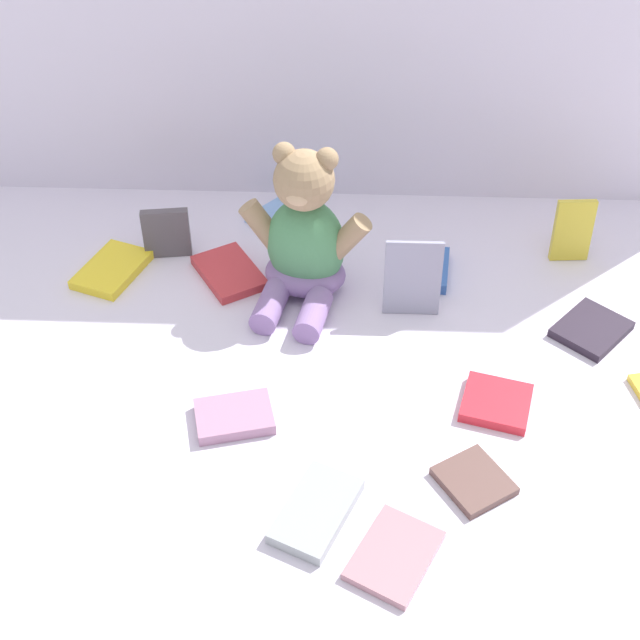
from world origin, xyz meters
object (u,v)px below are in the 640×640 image
object	(u,v)px
book_case_0	(413,278)
book_case_3	(592,331)
book_case_11	(496,403)
book_case_7	(316,511)
book_case_12	(234,416)
teddy_bear	(304,241)
book_case_13	(394,555)
book_case_10	(112,269)
book_case_1	(474,481)
book_case_8	(428,269)
book_case_5	(229,273)
book_case_4	(573,230)
book_case_9	(166,233)
book_case_6	(279,214)

from	to	relation	value
book_case_0	book_case_3	distance (m)	0.31
book_case_11	book_case_7	bearing A→B (deg)	-126.21
book_case_0	book_case_12	xyz separation A→B (m)	(-0.27, -0.27, -0.06)
book_case_0	teddy_bear	bearing A→B (deg)	164.65
teddy_bear	book_case_13	distance (m)	0.57
book_case_0	book_case_10	size ratio (longest dim) A/B	0.99
book_case_1	book_case_10	distance (m)	0.75
book_case_13	book_case_7	bearing A→B (deg)	-3.41
book_case_8	book_case_0	bearing A→B (deg)	-102.32
book_case_5	book_case_1	bearing A→B (deg)	-80.57
book_case_7	book_case_4	bearing A→B (deg)	-102.33
book_case_7	book_case_9	xyz separation A→B (m)	(-0.30, 0.57, 0.04)
book_case_7	book_case_13	xyz separation A→B (m)	(0.10, -0.06, -0.00)
teddy_bear	book_case_0	xyz separation A→B (m)	(0.18, -0.05, -0.03)
book_case_6	book_case_13	bearing A→B (deg)	-34.75
book_case_0	book_case_8	world-z (taller)	book_case_0
book_case_4	book_case_13	world-z (taller)	book_case_4
book_case_4	book_case_7	distance (m)	0.74
book_case_5	book_case_6	xyz separation A→B (m)	(0.08, 0.19, -0.00)
teddy_bear	book_case_10	size ratio (longest dim) A/B	1.99
book_case_12	book_case_3	bearing A→B (deg)	96.41
book_case_0	book_case_11	world-z (taller)	book_case_0
book_case_3	book_case_12	xyz separation A→B (m)	(-0.57, -0.22, 0.00)
book_case_5	book_case_10	bearing A→B (deg)	147.97
book_case_6	book_case_0	bearing A→B (deg)	-7.77
book_case_3	book_case_11	distance (m)	0.25
book_case_8	book_case_13	xyz separation A→B (m)	(-0.08, -0.60, -0.00)
book_case_1	book_case_11	size ratio (longest dim) A/B	0.93
teddy_bear	book_case_11	distance (m)	0.42
book_case_0	book_case_6	size ratio (longest dim) A/B	1.16
book_case_8	book_case_5	bearing A→B (deg)	-169.44
book_case_8	book_case_3	bearing A→B (deg)	-23.59
book_case_1	book_case_6	size ratio (longest dim) A/B	0.78
book_case_3	book_case_5	bearing A→B (deg)	-149.98
book_case_5	book_case_8	size ratio (longest dim) A/B	1.19
book_case_4	book_case_10	world-z (taller)	book_case_4
teddy_bear	book_case_11	bearing A→B (deg)	-30.18
teddy_bear	book_case_10	distance (m)	0.36
book_case_4	book_case_6	size ratio (longest dim) A/B	1.00
book_case_4	book_case_10	size ratio (longest dim) A/B	0.85
book_case_8	book_case_12	distance (m)	0.48
book_case_11	book_case_13	world-z (taller)	book_case_11
book_case_6	book_case_9	xyz separation A→B (m)	(-0.20, -0.13, 0.04)
book_case_6	book_case_12	xyz separation A→B (m)	(-0.03, -0.54, 0.00)
book_case_0	book_case_8	distance (m)	0.12
book_case_7	book_case_3	bearing A→B (deg)	-115.10
book_case_0	book_case_4	xyz separation A→B (m)	(0.30, 0.16, -0.01)
book_case_1	book_case_3	xyz separation A→B (m)	(0.23, 0.32, 0.00)
book_case_9	book_case_10	xyz separation A→B (m)	(-0.09, -0.06, -0.04)
book_case_6	book_case_12	bearing A→B (deg)	-52.60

